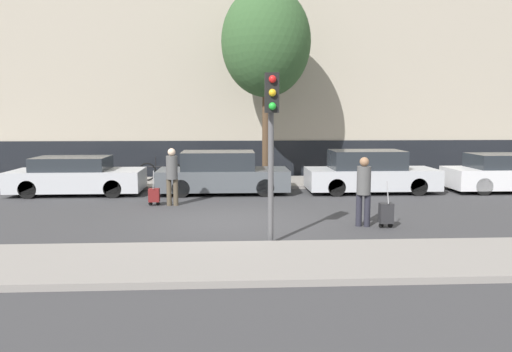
% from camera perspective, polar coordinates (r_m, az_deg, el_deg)
% --- Properties ---
extents(ground_plane, '(80.00, 80.00, 0.00)m').
position_cam_1_polar(ground_plane, '(12.90, -3.04, -5.19)').
color(ground_plane, '#38383A').
extents(sidewalk_near, '(28.00, 2.50, 0.12)m').
position_cam_1_polar(sidewalk_near, '(9.25, -3.00, -9.75)').
color(sidewalk_near, gray).
rests_on(sidewalk_near, ground_plane).
extents(sidewalk_far, '(28.00, 3.00, 0.12)m').
position_cam_1_polar(sidewalk_far, '(19.79, -3.07, -0.73)').
color(sidewalk_far, gray).
rests_on(sidewalk_far, ground_plane).
extents(building_facade, '(28.00, 3.42, 12.91)m').
position_cam_1_polar(building_facade, '(23.78, -3.19, 16.01)').
color(building_facade, '#A89E8C').
rests_on(building_facade, ground_plane).
extents(parked_car_0, '(4.41, 1.88, 1.29)m').
position_cam_1_polar(parked_car_0, '(18.22, -19.82, -0.04)').
color(parked_car_0, '#B7BABF').
rests_on(parked_car_0, ground_plane).
extents(parked_car_1, '(4.51, 1.88, 1.46)m').
position_cam_1_polar(parked_car_1, '(17.40, -3.91, 0.25)').
color(parked_car_1, '#4C5156').
rests_on(parked_car_1, ground_plane).
extents(parked_car_2, '(4.52, 1.79, 1.49)m').
position_cam_1_polar(parked_car_2, '(17.99, 12.87, 0.33)').
color(parked_car_2, '#B7BABF').
rests_on(parked_car_2, ground_plane).
extents(parked_car_3, '(4.37, 1.80, 1.34)m').
position_cam_1_polar(parked_car_3, '(19.92, 26.89, 0.23)').
color(parked_car_3, silver).
rests_on(parked_car_3, ground_plane).
extents(pedestrian_left, '(0.35, 0.34, 1.73)m').
position_cam_1_polar(pedestrian_left, '(15.16, -9.57, 0.33)').
color(pedestrian_left, '#4C4233').
rests_on(pedestrian_left, ground_plane).
extents(trolley_left, '(0.34, 0.29, 1.06)m').
position_cam_1_polar(trolley_left, '(15.33, -11.56, -2.16)').
color(trolley_left, maroon).
rests_on(trolley_left, ground_plane).
extents(pedestrian_right, '(0.34, 0.34, 1.71)m').
position_cam_1_polar(pedestrian_right, '(12.43, 12.21, -1.27)').
color(pedestrian_right, '#23232D').
rests_on(pedestrian_right, ground_plane).
extents(trolley_right, '(0.34, 0.29, 1.14)m').
position_cam_1_polar(trolley_right, '(12.48, 14.66, -4.14)').
color(trolley_right, '#262628').
rests_on(trolley_right, ground_plane).
extents(traffic_light, '(0.28, 0.47, 3.56)m').
position_cam_1_polar(traffic_light, '(10.28, 1.79, 6.02)').
color(traffic_light, '#515154').
rests_on(traffic_light, ground_plane).
extents(parked_bicycle, '(1.77, 0.06, 0.96)m').
position_cam_1_polar(parked_bicycle, '(20.13, -10.85, 0.52)').
color(parked_bicycle, black).
rests_on(parked_bicycle, sidewalk_far).
extents(bare_tree_near_crossing, '(3.42, 3.42, 7.45)m').
position_cam_1_polar(bare_tree_near_crossing, '(19.68, 1.16, 15.02)').
color(bare_tree_near_crossing, '#4C3826').
rests_on(bare_tree_near_crossing, sidewalk_far).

